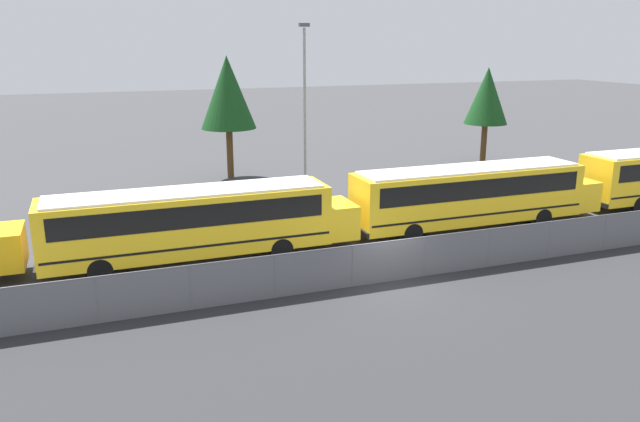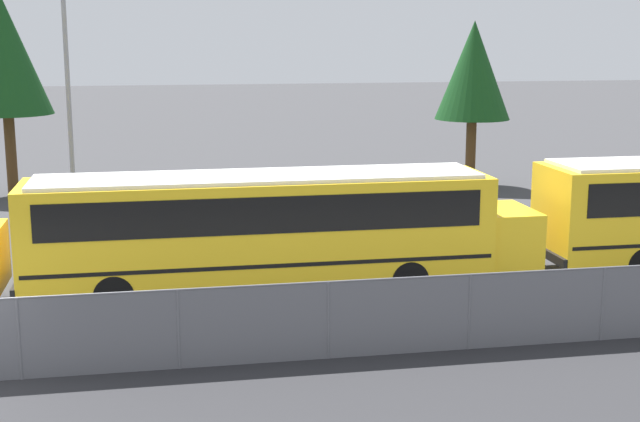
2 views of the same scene
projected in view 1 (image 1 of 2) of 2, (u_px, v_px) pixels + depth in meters
ground_plane at (388, 281)px, 24.42m from camera, size 200.00×200.00×0.00m
road_strip at (476, 350)px, 19.00m from camera, size 128.99×12.00×0.01m
fence at (389, 261)px, 24.19m from camera, size 95.06×0.07×1.68m
school_bus_2 at (196, 219)px, 26.19m from camera, size 13.42×2.54×3.13m
school_bus_3 at (474, 192)px, 30.84m from camera, size 13.42×2.54×3.13m
light_pole at (305, 106)px, 36.20m from camera, size 0.60×0.24×10.05m
tree_0 at (487, 96)px, 46.90m from camera, size 3.24×3.24×7.18m
tree_1 at (228, 93)px, 41.29m from camera, size 3.68×3.68×8.17m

